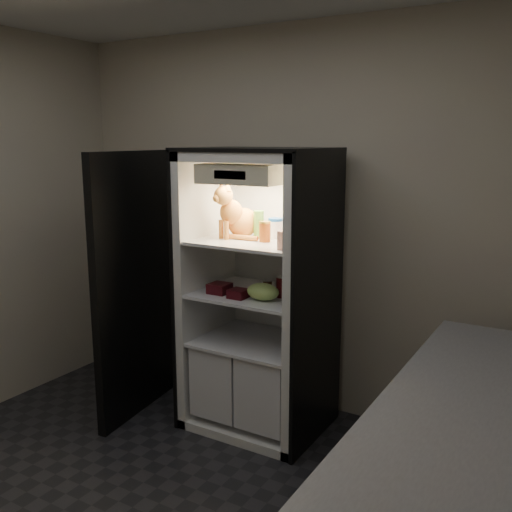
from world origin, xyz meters
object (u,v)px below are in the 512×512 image
at_px(grape_bag, 263,292).
at_px(soda_can_b, 300,287).
at_px(parmesan_shaker, 259,224).
at_px(berry_box_left, 220,288).
at_px(tabby_cat, 237,216).
at_px(soda_can_a, 292,284).
at_px(pepper_jar, 305,226).
at_px(soda_can_c, 282,287).
at_px(mayo_tub, 275,228).
at_px(cream_carton, 284,240).
at_px(condiment_jar, 268,286).
at_px(refrigerator, 261,311).
at_px(salsa_jar, 265,232).
at_px(berry_box_right, 238,294).

bearing_deg(grape_bag, soda_can_b, 52.39).
relative_size(parmesan_shaker, berry_box_left, 1.40).
relative_size(tabby_cat, soda_can_a, 2.88).
distance_m(pepper_jar, soda_can_c, 0.41).
bearing_deg(mayo_tub, cream_carton, -53.53).
bearing_deg(soda_can_c, tabby_cat, 175.28).
relative_size(condiment_jar, berry_box_left, 0.62).
relative_size(refrigerator, cream_carton, 16.98).
xyz_separation_m(pepper_jar, soda_can_c, (-0.11, -0.09, -0.38)).
height_order(parmesan_shaker, salsa_jar, parmesan_shaker).
bearing_deg(cream_carton, soda_can_c, 121.44).
relative_size(refrigerator, pepper_jar, 9.32).
bearing_deg(berry_box_right, salsa_jar, 51.51).
relative_size(parmesan_shaker, berry_box_right, 1.62).
bearing_deg(berry_box_left, soda_can_a, 29.68).
height_order(pepper_jar, berry_box_left, pepper_jar).
bearing_deg(salsa_jar, soda_can_a, 44.53).
height_order(salsa_jar, soda_can_a, salsa_jar).
xyz_separation_m(pepper_jar, berry_box_right, (-0.34, -0.25, -0.42)).
bearing_deg(berry_box_left, pepper_jar, 23.29).
xyz_separation_m(tabby_cat, condiment_jar, (0.21, 0.04, -0.45)).
relative_size(mayo_tub, grape_bag, 0.62).
relative_size(refrigerator, soda_can_c, 14.10).
bearing_deg(grape_bag, condiment_jar, 111.26).
relative_size(cream_carton, soda_can_c, 0.83).
bearing_deg(cream_carton, parmesan_shaker, 141.05).
bearing_deg(soda_can_a, condiment_jar, -164.39).
xyz_separation_m(salsa_jar, pepper_jar, (0.22, 0.11, 0.04)).
bearing_deg(soda_can_c, mayo_tub, 132.61).
height_order(parmesan_shaker, soda_can_c, parmesan_shaker).
xyz_separation_m(soda_can_a, berry_box_right, (-0.24, -0.27, -0.04)).
distance_m(soda_can_b, soda_can_c, 0.12).
distance_m(pepper_jar, soda_can_a, 0.40).
bearing_deg(cream_carton, refrigerator, 139.91).
xyz_separation_m(refrigerator, parmesan_shaker, (-0.02, 0.00, 0.59)).
bearing_deg(condiment_jar, grape_bag, -68.74).
bearing_deg(berry_box_left, mayo_tub, 43.22).
bearing_deg(pepper_jar, tabby_cat, -172.03).
bearing_deg(soda_can_b, grape_bag, -127.61).
bearing_deg(condiment_jar, soda_can_b, 3.57).
bearing_deg(grape_bag, cream_carton, -20.38).
height_order(refrigerator, soda_can_c, refrigerator).
xyz_separation_m(mayo_tub, salsa_jar, (0.01, -0.15, -0.00)).
height_order(refrigerator, salsa_jar, refrigerator).
bearing_deg(soda_can_a, berry_box_left, -150.32).
relative_size(pepper_jar, berry_box_left, 1.57).
relative_size(refrigerator, berry_box_right, 16.95).
xyz_separation_m(pepper_jar, cream_carton, (0.01, -0.28, -0.05)).
bearing_deg(salsa_jar, pepper_jar, 26.60).
relative_size(cream_carton, condiment_jar, 1.39).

